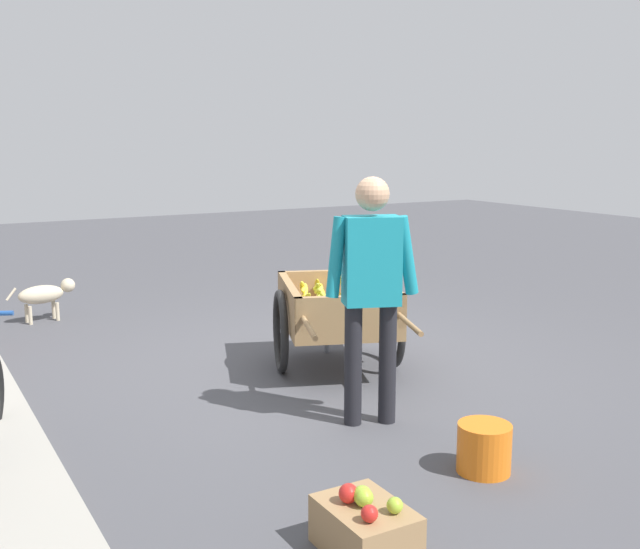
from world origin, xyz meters
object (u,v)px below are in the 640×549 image
at_px(dog, 45,294).
at_px(apple_crate, 365,528).
at_px(vendor_person, 371,280).
at_px(fruit_cart, 337,314).
at_px(plastic_bucket, 484,448).

relative_size(dog, apple_crate, 1.52).
height_order(vendor_person, apple_crate, vendor_person).
height_order(fruit_cart, apple_crate, fruit_cart).
height_order(fruit_cart, dog, fruit_cart).
height_order(vendor_person, plastic_bucket, vendor_person).
xyz_separation_m(fruit_cart, apple_crate, (-2.34, 1.28, -0.32)).
distance_m(fruit_cart, vendor_person, 1.25).
relative_size(fruit_cart, dog, 2.71).
height_order(dog, plastic_bucket, dog).
height_order(vendor_person, dog, vendor_person).
relative_size(vendor_person, apple_crate, 3.52).
height_order(fruit_cart, plastic_bucket, fruit_cart).
distance_m(fruit_cart, dog, 3.24).
bearing_deg(vendor_person, plastic_bucket, -171.50).
relative_size(fruit_cart, vendor_person, 1.17).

